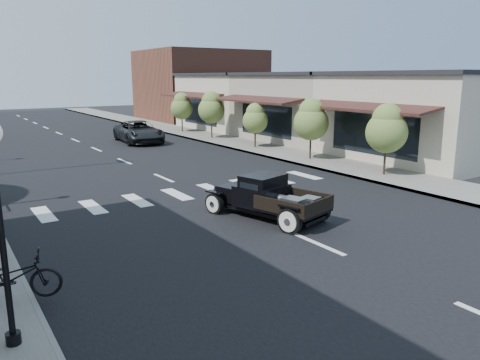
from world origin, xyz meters
TOP-DOWN VIEW (x-y plane):
  - ground at (0.00, 0.00)m, footprint 120.00×120.00m
  - road at (0.00, 15.00)m, footprint 14.00×80.00m
  - road_markings at (0.00, 10.00)m, footprint 12.00×60.00m
  - sidewalk_right at (8.50, 15.00)m, footprint 3.00×80.00m
  - storefront_near at (15.00, 4.00)m, footprint 10.00×9.00m
  - storefront_mid at (15.00, 13.00)m, footprint 10.00×9.00m
  - storefront_far at (15.00, 22.00)m, footprint 10.00×9.00m
  - far_building_right at (15.50, 32.00)m, footprint 11.00×10.00m
  - lamp_post_a at (-7.60, -4.00)m, footprint 0.36×0.36m
  - small_tree_a at (8.30, 1.76)m, footprint 1.81×1.81m
  - small_tree_b at (8.30, 6.67)m, footprint 1.83×1.83m
  - small_tree_c at (8.30, 11.75)m, footprint 1.56×1.56m
  - small_tree_d at (8.30, 17.13)m, footprint 1.89×1.89m
  - small_tree_e at (8.30, 21.84)m, footprint 1.76×1.76m
  - hotrod_pickup at (0.29, -0.31)m, footprint 2.96×4.48m
  - second_car at (3.38, 18.53)m, footprint 2.85×5.42m
  - motorcycle at (-7.35, -2.33)m, footprint 1.92×1.15m

SIDE VIEW (x-z plane):
  - ground at x=0.00m, z-range 0.00..0.00m
  - road_markings at x=0.00m, z-range -0.03..0.03m
  - road at x=0.00m, z-range 0.00..0.02m
  - sidewalk_right at x=8.50m, z-range 0.00..0.15m
  - motorcycle at x=-7.35m, z-range 0.15..1.10m
  - hotrod_pickup at x=0.29m, z-range 0.00..1.43m
  - second_car at x=3.38m, z-range 0.00..1.45m
  - small_tree_c at x=8.30m, z-range 0.15..2.75m
  - small_tree_e at x=8.30m, z-range 0.15..3.08m
  - small_tree_a at x=8.30m, z-range 0.15..3.17m
  - small_tree_b at x=8.30m, z-range 0.15..3.20m
  - small_tree_d at x=8.30m, z-range 0.15..3.29m
  - lamp_post_a at x=-7.60m, z-range 0.15..3.91m
  - storefront_near at x=15.00m, z-range 0.00..4.50m
  - storefront_mid at x=15.00m, z-range 0.00..4.50m
  - storefront_far at x=15.00m, z-range 0.00..4.50m
  - far_building_right at x=15.50m, z-range 0.00..7.00m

